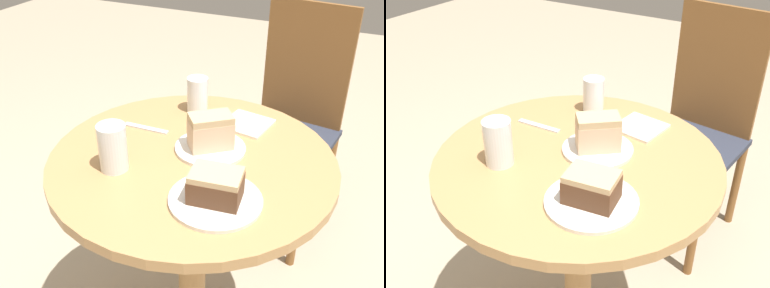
# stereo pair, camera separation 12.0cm
# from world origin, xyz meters

# --- Properties ---
(table) EXTENTS (0.78, 0.78, 0.78)m
(table) POSITION_xyz_m (0.00, 0.00, 0.60)
(table) COLOR tan
(table) RESTS_ON ground_plane
(chair) EXTENTS (0.46, 0.51, 0.99)m
(chair) POSITION_xyz_m (0.09, 0.82, 0.50)
(chair) COLOR brown
(chair) RESTS_ON ground_plane
(plate_near) EXTENTS (0.20, 0.20, 0.01)m
(plate_near) POSITION_xyz_m (0.03, 0.05, 0.78)
(plate_near) COLOR silver
(plate_near) RESTS_ON table
(plate_far) EXTENTS (0.22, 0.22, 0.01)m
(plate_far) POSITION_xyz_m (0.13, -0.15, 0.78)
(plate_far) COLOR silver
(plate_far) RESTS_ON table
(cake_slice_near) EXTENTS (0.14, 0.13, 0.10)m
(cake_slice_near) POSITION_xyz_m (0.03, 0.05, 0.84)
(cake_slice_near) COLOR beige
(cake_slice_near) RESTS_ON plate_near
(cake_slice_far) EXTENTS (0.13, 0.10, 0.07)m
(cake_slice_far) POSITION_xyz_m (0.13, -0.15, 0.83)
(cake_slice_far) COLOR brown
(cake_slice_far) RESTS_ON plate_far
(glass_lemonade) EXTENTS (0.07, 0.07, 0.13)m
(glass_lemonade) POSITION_xyz_m (-0.16, -0.14, 0.84)
(glass_lemonade) COLOR silver
(glass_lemonade) RESTS_ON table
(glass_water) EXTENTS (0.07, 0.07, 0.11)m
(glass_water) POSITION_xyz_m (-0.10, 0.26, 0.83)
(glass_water) COLOR silver
(glass_water) RESTS_ON table
(napkin_stack) EXTENTS (0.15, 0.15, 0.01)m
(napkin_stack) POSITION_xyz_m (0.08, 0.23, 0.78)
(napkin_stack) COLOR silver
(napkin_stack) RESTS_ON table
(fork) EXTENTS (0.07, 0.16, 0.00)m
(fork) POSITION_xyz_m (0.03, 0.18, 0.78)
(fork) COLOR silver
(fork) RESTS_ON table
(spoon) EXTENTS (0.14, 0.02, 0.00)m
(spoon) POSITION_xyz_m (-0.19, 0.08, 0.78)
(spoon) COLOR silver
(spoon) RESTS_ON table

